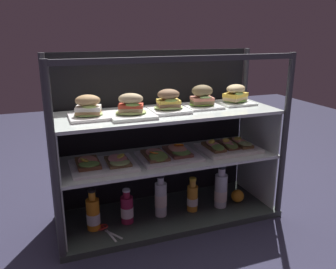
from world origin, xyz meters
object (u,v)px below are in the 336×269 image
orange_fruit_beside_bottles (238,196)px  kitchen_scissors (104,229)px  juice_bottle_front_fourth (192,198)px  plated_roll_sandwich_mid_left (131,109)px  open_sandwich_tray_left_of_center (168,154)px  plated_roll_sandwich_near_left_corner (202,99)px  plated_roll_sandwich_far_left (168,104)px  juice_bottle_near_post (221,190)px  juice_bottle_front_middle (127,209)px  open_sandwich_tray_near_left_corner (103,164)px  juice_bottle_front_second (93,214)px  open_sandwich_tray_far_right (228,146)px  juice_bottle_back_right (161,198)px  plated_roll_sandwich_far_right (235,96)px  plated_roll_sandwich_center (88,109)px

orange_fruit_beside_bottles → kitchen_scissors: (-0.78, -0.03, -0.03)m
juice_bottle_front_fourth → plated_roll_sandwich_mid_left: bearing=-177.9°
open_sandwich_tray_left_of_center → plated_roll_sandwich_near_left_corner: bearing=11.8°
plated_roll_sandwich_far_left → juice_bottle_near_post: plated_roll_sandwich_far_left is taller
juice_bottle_front_middle → orange_fruit_beside_bottles: size_ratio=2.52×
open_sandwich_tray_near_left_corner → juice_bottle_front_fourth: (0.47, -0.00, -0.26)m
plated_roll_sandwich_mid_left → juice_bottle_front_second: bearing=176.3°
plated_roll_sandwich_mid_left → open_sandwich_tray_left_of_center: (0.20, 0.03, -0.26)m
open_sandwich_tray_far_right → orange_fruit_beside_bottles: 0.31m
juice_bottle_back_right → plated_roll_sandwich_far_right: bearing=8.2°
juice_bottle_front_fourth → orange_fruit_beside_bottles: 0.29m
open_sandwich_tray_far_right → juice_bottle_front_fourth: bearing=-175.4°
juice_bottle_front_second → plated_roll_sandwich_far_left: bearing=3.3°
plated_roll_sandwich_mid_left → kitchen_scissors: bearing=-174.7°
juice_bottle_back_right → open_sandwich_tray_left_of_center: bearing=10.7°
kitchen_scissors → open_sandwich_tray_left_of_center: bearing=7.5°
juice_bottle_near_post → plated_roll_sandwich_mid_left: bearing=-180.0°
open_sandwich_tray_near_left_corner → juice_bottle_front_second: (-0.06, -0.00, -0.26)m
juice_bottle_back_right → orange_fruit_beside_bottles: juice_bottle_back_right is taller
open_sandwich_tray_left_of_center → juice_bottle_front_second: size_ratio=1.44×
plated_roll_sandwich_center → open_sandwich_tray_far_right: bearing=-0.6°
kitchen_scissors → open_sandwich_tray_far_right: bearing=3.6°
juice_bottle_front_middle → juice_bottle_back_right: size_ratio=0.79×
plated_roll_sandwich_near_left_corner → open_sandwich_tray_left_of_center: plated_roll_sandwich_near_left_corner is taller
plated_roll_sandwich_mid_left → open_sandwich_tray_near_left_corner: bearing=173.2°
open_sandwich_tray_far_right → juice_bottle_front_second: open_sandwich_tray_far_right is taller
kitchen_scissors → plated_roll_sandwich_far_right: bearing=7.8°
plated_roll_sandwich_center → plated_roll_sandwich_far_left: (0.39, -0.00, -0.00)m
open_sandwich_tray_near_left_corner → juice_bottle_front_middle: 0.29m
plated_roll_sandwich_far_left → juice_bottle_near_post: bearing=-7.0°
juice_bottle_front_second → orange_fruit_beside_bottles: (0.82, -0.00, -0.04)m
juice_bottle_back_right → kitchen_scissors: bearing=-173.0°
juice_bottle_front_second → juice_bottle_back_right: bearing=1.7°
juice_bottle_front_fourth → orange_fruit_beside_bottles: bearing=-0.2°
plated_roll_sandwich_mid_left → open_sandwich_tray_far_right: 0.61m
open_sandwich_tray_near_left_corner → open_sandwich_tray_left_of_center: (0.34, 0.02, 0.00)m
plated_roll_sandwich_far_left → plated_roll_sandwich_near_left_corner: size_ratio=1.02×
plated_roll_sandwich_far_right → juice_bottle_front_second: plated_roll_sandwich_far_right is taller
juice_bottle_front_second → open_sandwich_tray_near_left_corner: bearing=3.2°
open_sandwich_tray_left_of_center → kitchen_scissors: (-0.36, -0.05, -0.34)m
plated_roll_sandwich_mid_left → kitchen_scissors: plated_roll_sandwich_mid_left is taller
plated_roll_sandwich_near_left_corner → kitchen_scissors: size_ratio=1.03×
plated_roll_sandwich_center → juice_bottle_front_second: plated_roll_sandwich_center is taller
open_sandwich_tray_far_right → juice_bottle_front_second: 0.80m
open_sandwich_tray_far_right → juice_bottle_front_second: size_ratio=1.44×
juice_bottle_front_second → plated_roll_sandwich_mid_left: bearing=-3.7°
plated_roll_sandwich_far_right → juice_bottle_back_right: bearing=-171.8°
plated_roll_sandwich_far_right → juice_bottle_front_fourth: size_ratio=0.93×
plated_roll_sandwich_mid_left → plated_roll_sandwich_near_left_corner: plated_roll_sandwich_near_left_corner is taller
plated_roll_sandwich_center → juice_bottle_front_second: (-0.01, -0.03, -0.52)m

